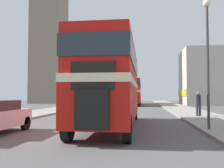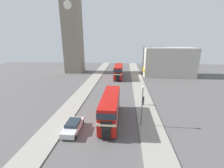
% 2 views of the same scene
% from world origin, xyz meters
% --- Properties ---
extents(ground_plane, '(120.00, 120.00, 0.00)m').
position_xyz_m(ground_plane, '(0.00, 0.00, 0.00)').
color(ground_plane, '#565454').
extents(double_decker_bus, '(2.39, 10.15, 4.04)m').
position_xyz_m(double_decker_bus, '(0.88, 1.83, 2.40)').
color(double_decker_bus, '#B2140F').
rests_on(double_decker_bus, ground_plane).
extents(bus_distant, '(2.50, 10.31, 4.04)m').
position_xyz_m(bus_distant, '(0.83, 28.57, 2.40)').
color(bus_distant, '#B2140F').
rests_on(bus_distant, ground_plane).
extents(pedestrian_walking, '(0.35, 0.35, 1.75)m').
position_xyz_m(pedestrian_walking, '(6.42, 7.81, 1.11)').
color(pedestrian_walking, '#282833').
rests_on(pedestrian_walking, sidewalk_right).
extents(street_lamp, '(0.36, 0.36, 5.86)m').
position_xyz_m(street_lamp, '(5.35, 0.75, 3.96)').
color(street_lamp, '#38383D').
rests_on(street_lamp, sidewalk_right).
extents(church_tower, '(6.24, 6.24, 35.69)m').
position_xyz_m(church_tower, '(-16.01, 36.36, 18.16)').
color(church_tower, gray).
rests_on(church_tower, ground_plane).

